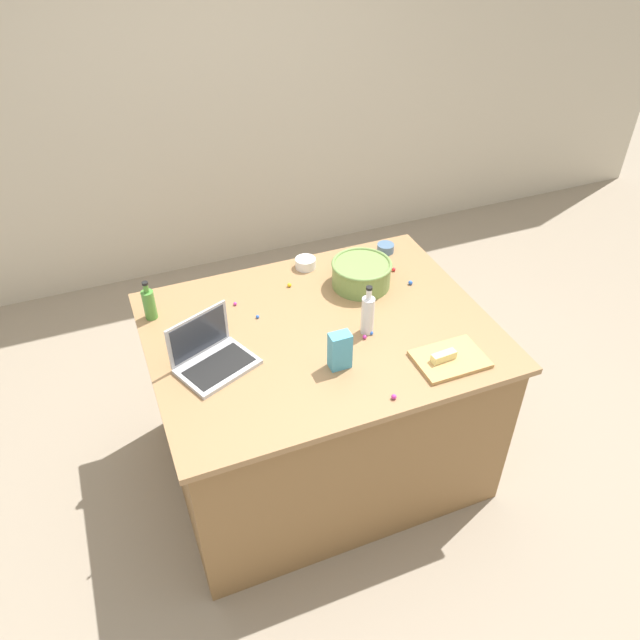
% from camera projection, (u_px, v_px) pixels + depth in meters
% --- Properties ---
extents(ground_plane, '(12.00, 12.00, 0.00)m').
position_uv_depth(ground_plane, '(320.00, 458.00, 3.37)').
color(ground_plane, gray).
extents(wall_back, '(8.00, 0.10, 2.60)m').
position_uv_depth(wall_back, '(199.00, 92.00, 4.15)').
color(wall_back, beige).
rests_on(wall_back, ground).
extents(island_counter, '(1.53, 1.19, 0.90)m').
position_uv_depth(island_counter, '(320.00, 399.00, 3.09)').
color(island_counter, olive).
rests_on(island_counter, ground).
extents(laptop, '(0.37, 0.33, 0.22)m').
position_uv_depth(laptop, '(211.00, 356.00, 2.60)').
color(laptop, '#B7B7BC').
rests_on(laptop, island_counter).
extents(mixing_bowl_large, '(0.30, 0.30, 0.13)m').
position_uv_depth(mixing_bowl_large, '(361.00, 273.00, 3.05)').
color(mixing_bowl_large, '#72934C').
rests_on(mixing_bowl_large, island_counter).
extents(bottle_olive, '(0.06, 0.06, 0.20)m').
position_uv_depth(bottle_olive, '(149.00, 304.00, 2.83)').
color(bottle_olive, '#4C8C38').
rests_on(bottle_olive, island_counter).
extents(bottle_vinegar, '(0.06, 0.06, 0.25)m').
position_uv_depth(bottle_vinegar, '(368.00, 314.00, 2.74)').
color(bottle_vinegar, white).
rests_on(bottle_vinegar, island_counter).
extents(cutting_board, '(0.30, 0.22, 0.02)m').
position_uv_depth(cutting_board, '(450.00, 359.00, 2.64)').
color(cutting_board, tan).
rests_on(cutting_board, island_counter).
extents(butter_stick_left, '(0.11, 0.04, 0.04)m').
position_uv_depth(butter_stick_left, '(444.00, 356.00, 2.61)').
color(butter_stick_left, '#F4E58C').
rests_on(butter_stick_left, cutting_board).
extents(ramekin_small, '(0.10, 0.10, 0.05)m').
position_uv_depth(ramekin_small, '(305.00, 263.00, 3.19)').
color(ramekin_small, white).
rests_on(ramekin_small, island_counter).
extents(ramekin_medium, '(0.09, 0.09, 0.05)m').
position_uv_depth(ramekin_medium, '(385.00, 248.00, 3.32)').
color(ramekin_medium, slate).
rests_on(ramekin_medium, island_counter).
extents(candy_bag, '(0.09, 0.06, 0.17)m').
position_uv_depth(candy_bag, '(340.00, 351.00, 2.57)').
color(candy_bag, '#4CA5CC').
rests_on(candy_bag, island_counter).
extents(candy_0, '(0.02, 0.02, 0.02)m').
position_uv_depth(candy_0, '(364.00, 337.00, 2.76)').
color(candy_0, '#CC3399').
rests_on(candy_0, island_counter).
extents(candy_1, '(0.02, 0.02, 0.02)m').
position_uv_depth(candy_1, '(394.00, 269.00, 3.18)').
color(candy_1, red).
rests_on(candy_1, island_counter).
extents(candy_2, '(0.02, 0.02, 0.02)m').
position_uv_depth(candy_2, '(394.00, 397.00, 2.46)').
color(candy_2, '#CC3399').
rests_on(candy_2, island_counter).
extents(candy_3, '(0.02, 0.02, 0.02)m').
position_uv_depth(candy_3, '(235.00, 304.00, 2.95)').
color(candy_3, '#CC3399').
rests_on(candy_3, island_counter).
extents(candy_4, '(0.02, 0.02, 0.02)m').
position_uv_depth(candy_4, '(289.00, 285.00, 3.07)').
color(candy_4, yellow).
rests_on(candy_4, island_counter).
extents(candy_5, '(0.02, 0.02, 0.02)m').
position_uv_depth(candy_5, '(258.00, 317.00, 2.87)').
color(candy_5, blue).
rests_on(candy_5, island_counter).
extents(candy_7, '(0.02, 0.02, 0.02)m').
position_uv_depth(candy_7, '(371.00, 333.00, 2.78)').
color(candy_7, blue).
rests_on(candy_7, island_counter).
extents(candy_8, '(0.02, 0.02, 0.02)m').
position_uv_depth(candy_8, '(410.00, 283.00, 3.08)').
color(candy_8, blue).
rests_on(candy_8, island_counter).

